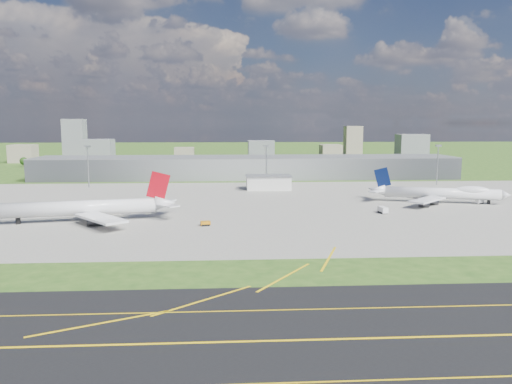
{
  "coord_description": "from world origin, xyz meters",
  "views": [
    {
      "loc": [
        -14.8,
        -196.08,
        39.47
      ],
      "look_at": [
        -1.88,
        23.94,
        9.0
      ],
      "focal_mm": 35.0,
      "sensor_mm": 36.0,
      "label": 1
    }
  ],
  "objects": [
    {
      "name": "mast_center",
      "position": [
        10.0,
        115.0,
        17.71
      ],
      "size": [
        3.5,
        2.0,
        25.9
      ],
      "color": "gray",
      "rests_on": "ground"
    },
    {
      "name": "tree_far_e",
      "position": [
        160.0,
        285.0,
        4.53
      ],
      "size": [
        6.3,
        6.3,
        7.7
      ],
      "color": "#382314",
      "rests_on": "ground"
    },
    {
      "name": "tug_yellow",
      "position": [
        -23.28,
        -5.91,
        0.96
      ],
      "size": [
        4.1,
        2.84,
        1.85
      ],
      "rotation": [
        0.0,
        0.0,
        0.2
      ],
      "color": "orange",
      "rests_on": "ground"
    },
    {
      "name": "terminal",
      "position": [
        0.0,
        165.0,
        7.5
      ],
      "size": [
        300.0,
        42.0,
        15.0
      ],
      "primitive_type": "cube",
      "color": "gray",
      "rests_on": "ground"
    },
    {
      "name": "van_white_far",
      "position": [
        109.37,
        39.38,
        1.17
      ],
      "size": [
        4.83,
        3.92,
        2.3
      ],
      "rotation": [
        0.0,
        0.0,
        0.51
      ],
      "color": "silver",
      "rests_on": "ground"
    },
    {
      "name": "bldg_e",
      "position": [
        180.0,
        320.0,
        14.0
      ],
      "size": [
        30.0,
        22.0,
        28.0
      ],
      "primitive_type": "cube",
      "color": "slate",
      "rests_on": "ground"
    },
    {
      "name": "mast_east",
      "position": [
        120.0,
        115.0,
        17.71
      ],
      "size": [
        3.5,
        2.0,
        25.9
      ],
      "color": "gray",
      "rests_on": "ground"
    },
    {
      "name": "ops_building",
      "position": [
        10.0,
        100.0,
        4.0
      ],
      "size": [
        26.0,
        16.0,
        8.0
      ],
      "primitive_type": "cube",
      "color": "silver",
      "rests_on": "ground"
    },
    {
      "name": "tree_far_w",
      "position": [
        -200.0,
        270.0,
        5.18
      ],
      "size": [
        7.2,
        7.2,
        8.8
      ],
      "color": "#382314",
      "rests_on": "ground"
    },
    {
      "name": "bldg_far_w",
      "position": [
        -220.0,
        320.0,
        9.0
      ],
      "size": [
        24.0,
        20.0,
        18.0
      ],
      "primitive_type": "cube",
      "color": "gray",
      "rests_on": "ground"
    },
    {
      "name": "bldg_c",
      "position": [
        20.0,
        310.0,
        11.0
      ],
      "size": [
        26.0,
        20.0,
        22.0
      ],
      "primitive_type": "cube",
      "color": "slate",
      "rests_on": "ground"
    },
    {
      "name": "tree_c",
      "position": [
        -20.0,
        280.0,
        5.84
      ],
      "size": [
        8.1,
        8.1,
        9.9
      ],
      "color": "#382314",
      "rests_on": "ground"
    },
    {
      "name": "bldg_tall_w",
      "position": [
        -180.0,
        360.0,
        22.0
      ],
      "size": [
        22.0,
        20.0,
        44.0
      ],
      "primitive_type": "cube",
      "color": "slate",
      "rests_on": "ground"
    },
    {
      "name": "tree_w",
      "position": [
        -110.0,
        265.0,
        4.86
      ],
      "size": [
        6.75,
        6.75,
        8.25
      ],
      "color": "#382314",
      "rests_on": "ground"
    },
    {
      "name": "van_white_near",
      "position": [
        53.75,
        16.79,
        1.44
      ],
      "size": [
        3.31,
        6.02,
        2.87
      ],
      "rotation": [
        0.0,
        0.0,
        1.71
      ],
      "color": "white",
      "rests_on": "ground"
    },
    {
      "name": "mast_west",
      "position": [
        -100.0,
        115.0,
        17.71
      ],
      "size": [
        3.5,
        2.0,
        25.9
      ],
      "color": "gray",
      "rests_on": "ground"
    },
    {
      "name": "bldg_w",
      "position": [
        -140.0,
        300.0,
        12.0
      ],
      "size": [
        28.0,
        22.0,
        24.0
      ],
      "primitive_type": "cube",
      "color": "slate",
      "rests_on": "ground"
    },
    {
      "name": "bldg_cw",
      "position": [
        -60.0,
        340.0,
        7.0
      ],
      "size": [
        20.0,
        18.0,
        14.0
      ],
      "primitive_type": "cube",
      "color": "gray",
      "rests_on": "ground"
    },
    {
      "name": "tree_e",
      "position": [
        70.0,
        275.0,
        5.51
      ],
      "size": [
        7.65,
        7.65,
        9.35
      ],
      "color": "#382314",
      "rests_on": "ground"
    },
    {
      "name": "apron",
      "position": [
        10.0,
        40.0,
        0.04
      ],
      "size": [
        360.0,
        190.0,
        0.08
      ],
      "primitive_type": "cube",
      "color": "gray",
      "rests_on": "ground"
    },
    {
      "name": "airliner_blue_quad",
      "position": [
        91.97,
        44.13,
        4.82
      ],
      "size": [
        65.13,
        50.04,
        17.36
      ],
      "rotation": [
        0.0,
        0.0,
        -0.29
      ],
      "color": "silver",
      "rests_on": "ground"
    },
    {
      "name": "taxiway",
      "position": [
        0.0,
        -110.0,
        0.03
      ],
      "size": [
        1400.0,
        60.0,
        0.06
      ],
      "primitive_type": "cube",
      "color": "black",
      "rests_on": "ground"
    },
    {
      "name": "bldg_tall_e",
      "position": [
        140.0,
        410.0,
        18.0
      ],
      "size": [
        20.0,
        18.0,
        36.0
      ],
      "primitive_type": "cube",
      "color": "gray",
      "rests_on": "ground"
    },
    {
      "name": "airliner_red_twin",
      "position": [
        -71.16,
        6.18,
        5.3
      ],
      "size": [
        72.27,
        55.68,
        19.91
      ],
      "rotation": [
        0.0,
        0.0,
        3.32
      ],
      "color": "silver",
      "rests_on": "ground"
    },
    {
      "name": "ground",
      "position": [
        0.0,
        150.0,
        0.0
      ],
      "size": [
        1400.0,
        1400.0,
        0.0
      ],
      "primitive_type": "plane",
      "color": "#294D18",
      "rests_on": "ground"
    },
    {
      "name": "bldg_ce",
      "position": [
        100.0,
        350.0,
        8.0
      ],
      "size": [
        22.0,
        24.0,
        16.0
      ],
      "primitive_type": "cube",
      "color": "gray",
      "rests_on": "ground"
    }
  ]
}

